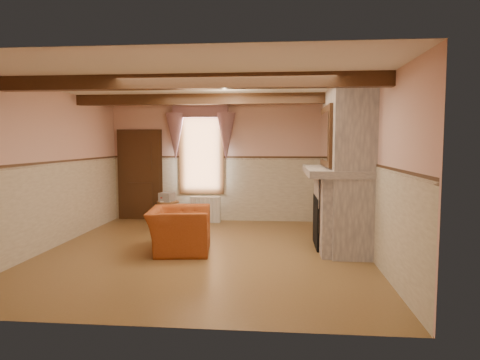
# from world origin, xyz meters

# --- Properties ---
(floor) EXTENTS (5.50, 6.00, 0.01)m
(floor) POSITION_xyz_m (0.00, 0.00, 0.00)
(floor) COLOR brown
(floor) RESTS_ON ground
(ceiling) EXTENTS (5.50, 6.00, 0.01)m
(ceiling) POSITION_xyz_m (0.00, 0.00, 2.80)
(ceiling) COLOR silver
(ceiling) RESTS_ON wall_back
(wall_back) EXTENTS (5.50, 0.02, 2.80)m
(wall_back) POSITION_xyz_m (0.00, 3.00, 1.40)
(wall_back) COLOR #DCA998
(wall_back) RESTS_ON floor
(wall_front) EXTENTS (5.50, 0.02, 2.80)m
(wall_front) POSITION_xyz_m (0.00, -3.00, 1.40)
(wall_front) COLOR #DCA998
(wall_front) RESTS_ON floor
(wall_left) EXTENTS (0.02, 6.00, 2.80)m
(wall_left) POSITION_xyz_m (-2.75, 0.00, 1.40)
(wall_left) COLOR #DCA998
(wall_left) RESTS_ON floor
(wall_right) EXTENTS (0.02, 6.00, 2.80)m
(wall_right) POSITION_xyz_m (2.75, 0.00, 1.40)
(wall_right) COLOR #DCA998
(wall_right) RESTS_ON floor
(wainscot) EXTENTS (5.50, 6.00, 1.50)m
(wainscot) POSITION_xyz_m (0.00, 0.00, 0.75)
(wainscot) COLOR beige
(wainscot) RESTS_ON floor
(chair_rail) EXTENTS (5.50, 6.00, 0.08)m
(chair_rail) POSITION_xyz_m (0.00, 0.00, 1.50)
(chair_rail) COLOR black
(chair_rail) RESTS_ON wainscot
(firebox) EXTENTS (0.20, 0.95, 0.90)m
(firebox) POSITION_xyz_m (2.00, 0.60, 0.45)
(firebox) COLOR black
(firebox) RESTS_ON floor
(armchair) EXTENTS (1.14, 1.26, 0.75)m
(armchair) POSITION_xyz_m (-0.44, -0.01, 0.37)
(armchair) COLOR #994219
(armchair) RESTS_ON floor
(side_table) EXTENTS (0.61, 0.61, 0.55)m
(side_table) POSITION_xyz_m (-1.24, 2.24, 0.28)
(side_table) COLOR brown
(side_table) RESTS_ON floor
(book_stack) EXTENTS (0.33, 0.37, 0.20)m
(book_stack) POSITION_xyz_m (-1.25, 2.21, 0.65)
(book_stack) COLOR #B7AD8C
(book_stack) RESTS_ON side_table
(radiator) EXTENTS (0.70, 0.18, 0.60)m
(radiator) POSITION_xyz_m (-0.47, 2.70, 0.30)
(radiator) COLOR silver
(radiator) RESTS_ON floor
(bowl) EXTENTS (0.32, 0.32, 0.08)m
(bowl) POSITION_xyz_m (2.24, 0.45, 1.46)
(bowl) COLOR brown
(bowl) RESTS_ON mantel
(mantel_clock) EXTENTS (0.14, 0.24, 0.20)m
(mantel_clock) POSITION_xyz_m (2.24, 1.10, 1.52)
(mantel_clock) COLOR #301F0D
(mantel_clock) RESTS_ON mantel
(oil_lamp) EXTENTS (0.11, 0.11, 0.28)m
(oil_lamp) POSITION_xyz_m (2.24, 0.99, 1.56)
(oil_lamp) COLOR #B58733
(oil_lamp) RESTS_ON mantel
(candle_red) EXTENTS (0.06, 0.06, 0.16)m
(candle_red) POSITION_xyz_m (2.24, -0.21, 1.50)
(candle_red) COLOR maroon
(candle_red) RESTS_ON mantel
(jar_yellow) EXTENTS (0.06, 0.06, 0.12)m
(jar_yellow) POSITION_xyz_m (2.24, 0.41, 1.48)
(jar_yellow) COLOR yellow
(jar_yellow) RESTS_ON mantel
(fireplace) EXTENTS (0.85, 2.00, 2.80)m
(fireplace) POSITION_xyz_m (2.42, 0.60, 1.40)
(fireplace) COLOR gray
(fireplace) RESTS_ON floor
(mantel) EXTENTS (1.05, 2.05, 0.12)m
(mantel) POSITION_xyz_m (2.24, 0.60, 1.36)
(mantel) COLOR gray
(mantel) RESTS_ON fireplace
(overmantel_mirror) EXTENTS (0.06, 1.44, 1.04)m
(overmantel_mirror) POSITION_xyz_m (2.06, 0.60, 1.97)
(overmantel_mirror) COLOR silver
(overmantel_mirror) RESTS_ON fireplace
(door) EXTENTS (1.10, 0.10, 2.10)m
(door) POSITION_xyz_m (-2.10, 2.94, 1.05)
(door) COLOR black
(door) RESTS_ON floor
(window) EXTENTS (1.06, 0.08, 2.02)m
(window) POSITION_xyz_m (-0.60, 2.97, 1.65)
(window) COLOR white
(window) RESTS_ON wall_back
(window_drapes) EXTENTS (1.30, 0.14, 1.40)m
(window_drapes) POSITION_xyz_m (-0.60, 2.88, 2.25)
(window_drapes) COLOR gray
(window_drapes) RESTS_ON wall_back
(ceiling_beam_front) EXTENTS (5.50, 0.18, 0.20)m
(ceiling_beam_front) POSITION_xyz_m (0.00, -1.20, 2.70)
(ceiling_beam_front) COLOR black
(ceiling_beam_front) RESTS_ON ceiling
(ceiling_beam_back) EXTENTS (5.50, 0.18, 0.20)m
(ceiling_beam_back) POSITION_xyz_m (0.00, 1.20, 2.70)
(ceiling_beam_back) COLOR black
(ceiling_beam_back) RESTS_ON ceiling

